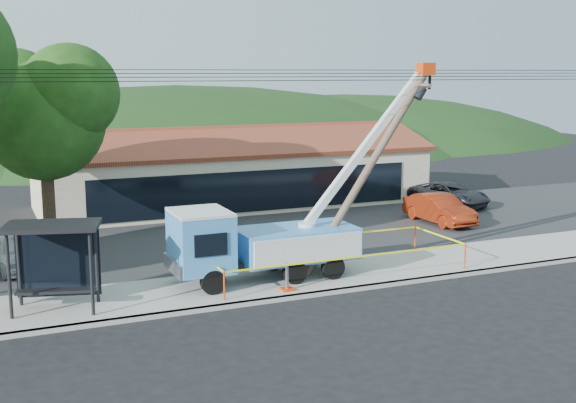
% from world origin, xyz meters
% --- Properties ---
extents(ground, '(120.00, 120.00, 0.00)m').
position_xyz_m(ground, '(0.00, 0.00, 0.00)').
color(ground, black).
rests_on(ground, ground).
extents(curb, '(60.00, 0.25, 0.15)m').
position_xyz_m(curb, '(0.00, 2.10, 0.07)').
color(curb, '#A9A49E').
rests_on(curb, ground).
extents(sidewalk, '(60.00, 4.00, 0.15)m').
position_xyz_m(sidewalk, '(0.00, 4.00, 0.07)').
color(sidewalk, '#A9A49E').
rests_on(sidewalk, ground).
extents(parking_lot, '(60.00, 12.00, 0.10)m').
position_xyz_m(parking_lot, '(0.00, 12.00, 0.05)').
color(parking_lot, '#28282B').
rests_on(parking_lot, ground).
extents(strip_mall, '(22.50, 8.53, 4.67)m').
position_xyz_m(strip_mall, '(4.00, 19.98, 1.88)').
color(strip_mall, '#BEB897').
rests_on(strip_mall, ground).
extents(tree_lot, '(6.30, 5.60, 8.94)m').
position_xyz_m(tree_lot, '(-7.00, 13.00, 6.21)').
color(tree_lot, '#332316').
rests_on(tree_lot, ground).
extents(hill_center, '(89.60, 64.00, 32.00)m').
position_xyz_m(hill_center, '(10.00, 55.00, 0.00)').
color(hill_center, '#1A3613').
rests_on(hill_center, ground).
extents(hill_east, '(72.80, 52.00, 26.00)m').
position_xyz_m(hill_east, '(30.00, 55.00, 0.00)').
color(hill_east, '#1A3613').
rests_on(hill_east, ground).
extents(utility_truck, '(10.50, 3.73, 7.93)m').
position_xyz_m(utility_truck, '(-0.45, 4.34, 1.63)').
color(utility_truck, black).
rests_on(utility_truck, ground).
extents(leaning_pole, '(5.45, 1.67, 7.84)m').
position_xyz_m(leaning_pole, '(4.08, 4.06, 4.38)').
color(leaning_pole, '#4D3D31').
rests_on(leaning_pole, ground).
extents(bus_shelter, '(3.30, 2.52, 2.82)m').
position_xyz_m(bus_shelter, '(-7.71, 3.90, 2.23)').
color(bus_shelter, black).
rests_on(bus_shelter, ground).
extents(caution_tape, '(9.93, 3.53, 1.02)m').
position_xyz_m(caution_tape, '(2.46, 4.24, 0.90)').
color(caution_tape, red).
rests_on(caution_tape, ground).
extents(car_silver, '(2.53, 4.47, 1.44)m').
position_xyz_m(car_silver, '(-8.67, 9.76, 0.00)').
color(car_silver, '#BBBCC3').
rests_on(car_silver, ground).
extents(car_red, '(1.64, 4.52, 1.48)m').
position_xyz_m(car_red, '(11.72, 10.31, 0.00)').
color(car_red, maroon).
rests_on(car_red, ground).
extents(car_dark, '(3.58, 5.30, 1.35)m').
position_xyz_m(car_dark, '(15.13, 14.16, 0.00)').
color(car_dark, '#222227').
rests_on(car_dark, ground).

